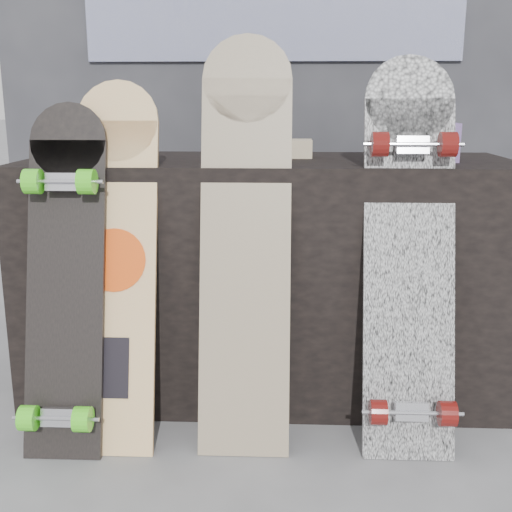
{
  "coord_description": "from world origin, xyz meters",
  "views": [
    {
      "loc": [
        0.05,
        -1.63,
        0.99
      ],
      "look_at": [
        -0.03,
        0.2,
        0.54
      ],
      "focal_mm": 45.0,
      "sensor_mm": 36.0,
      "label": 1
    }
  ],
  "objects_px": {
    "vendor_table": "(268,276)",
    "skateboard_dark": "(64,274)",
    "longboard_cascadia": "(410,248)",
    "longboard_celtic": "(246,230)",
    "longboard_geisha": "(115,255)"
  },
  "relations": [
    {
      "from": "longboard_celtic",
      "to": "skateboard_dark",
      "type": "bearing_deg",
      "value": -171.58
    },
    {
      "from": "longboard_geisha",
      "to": "longboard_cascadia",
      "type": "distance_m",
      "value": 0.85
    },
    {
      "from": "skateboard_dark",
      "to": "longboard_geisha",
      "type": "bearing_deg",
      "value": 21.27
    },
    {
      "from": "longboard_geisha",
      "to": "vendor_table",
      "type": "bearing_deg",
      "value": 38.71
    },
    {
      "from": "longboard_celtic",
      "to": "longboard_cascadia",
      "type": "bearing_deg",
      "value": -1.34
    },
    {
      "from": "vendor_table",
      "to": "skateboard_dark",
      "type": "relative_size",
      "value": 1.62
    },
    {
      "from": "longboard_cascadia",
      "to": "skateboard_dark",
      "type": "distance_m",
      "value": 0.99
    },
    {
      "from": "longboard_cascadia",
      "to": "skateboard_dark",
      "type": "relative_size",
      "value": 1.13
    },
    {
      "from": "longboard_cascadia",
      "to": "vendor_table",
      "type": "bearing_deg",
      "value": 140.68
    },
    {
      "from": "vendor_table",
      "to": "longboard_celtic",
      "type": "distance_m",
      "value": 0.4
    },
    {
      "from": "vendor_table",
      "to": "skateboard_dark",
      "type": "height_order",
      "value": "skateboard_dark"
    },
    {
      "from": "skateboard_dark",
      "to": "longboard_cascadia",
      "type": "bearing_deg",
      "value": 3.79
    },
    {
      "from": "vendor_table",
      "to": "skateboard_dark",
      "type": "xyz_separation_m",
      "value": [
        -0.57,
        -0.4,
        0.11
      ]
    },
    {
      "from": "longboard_geisha",
      "to": "longboard_cascadia",
      "type": "relative_size",
      "value": 0.94
    },
    {
      "from": "vendor_table",
      "to": "skateboard_dark",
      "type": "distance_m",
      "value": 0.71
    }
  ]
}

